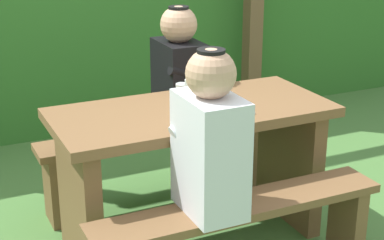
# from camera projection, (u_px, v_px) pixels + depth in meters

# --- Properties ---
(ground_plane) EXTENTS (12.00, 12.00, 0.00)m
(ground_plane) POSITION_uv_depth(u_px,v_px,m) (192.00, 238.00, 3.33)
(ground_plane) COLOR #4A793A
(hedge_backdrop) EXTENTS (6.40, 1.07, 1.83)m
(hedge_backdrop) POSITION_uv_depth(u_px,v_px,m) (70.00, 5.00, 5.00)
(hedge_backdrop) COLOR #326F28
(hedge_backdrop) RESTS_ON ground_plane
(picnic_table) EXTENTS (1.40, 0.64, 0.74)m
(picnic_table) POSITION_uv_depth(u_px,v_px,m) (192.00, 152.00, 3.16)
(picnic_table) COLOR brown
(picnic_table) RESTS_ON ground_plane
(bench_near) EXTENTS (1.40, 0.24, 0.45)m
(bench_near) POSITION_uv_depth(u_px,v_px,m) (239.00, 228.00, 2.79)
(bench_near) COLOR brown
(bench_near) RESTS_ON ground_plane
(bench_far) EXTENTS (1.40, 0.24, 0.45)m
(bench_far) POSITION_uv_depth(u_px,v_px,m) (156.00, 151.00, 3.65)
(bench_far) COLOR brown
(bench_far) RESTS_ON ground_plane
(person_white_shirt) EXTENTS (0.25, 0.35, 0.72)m
(person_white_shirt) POSITION_uv_depth(u_px,v_px,m) (210.00, 139.00, 2.58)
(person_white_shirt) COLOR silver
(person_white_shirt) RESTS_ON bench_near
(person_black_coat) EXTENTS (0.25, 0.35, 0.72)m
(person_black_coat) POSITION_uv_depth(u_px,v_px,m) (179.00, 73.00, 3.55)
(person_black_coat) COLOR black
(person_black_coat) RESTS_ON bench_far
(drinking_glass) EXTENTS (0.07, 0.07, 0.09)m
(drinking_glass) POSITION_uv_depth(u_px,v_px,m) (182.00, 93.00, 3.16)
(drinking_glass) COLOR silver
(drinking_glass) RESTS_ON picnic_table
(bottle_left) EXTENTS (0.06, 0.06, 0.25)m
(bottle_left) POSITION_uv_depth(u_px,v_px,m) (191.00, 95.00, 2.96)
(bottle_left) COLOR silver
(bottle_left) RESTS_ON picnic_table
(cell_phone) EXTENTS (0.11, 0.15, 0.01)m
(cell_phone) POSITION_uv_depth(u_px,v_px,m) (245.00, 109.00, 3.04)
(cell_phone) COLOR silver
(cell_phone) RESTS_ON picnic_table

